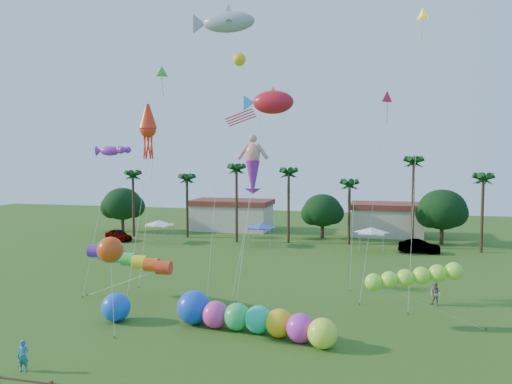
% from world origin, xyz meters
% --- Properties ---
extents(ground, '(160.00, 160.00, 0.00)m').
position_xyz_m(ground, '(0.00, 0.00, 0.00)').
color(ground, '#285116').
rests_on(ground, ground).
extents(tree_line, '(69.46, 8.91, 11.00)m').
position_xyz_m(tree_line, '(3.57, 44.00, 4.28)').
color(tree_line, '#3A2819').
rests_on(tree_line, ground).
extents(buildings_row, '(35.00, 7.00, 4.00)m').
position_xyz_m(buildings_row, '(-3.09, 50.00, 2.00)').
color(buildings_row, beige).
rests_on(buildings_row, ground).
extents(tent_row, '(31.00, 4.00, 0.60)m').
position_xyz_m(tent_row, '(-6.00, 36.33, 2.75)').
color(tent_row, white).
rests_on(tent_row, ground).
extents(car_a, '(4.95, 3.81, 1.57)m').
position_xyz_m(car_a, '(-26.25, 36.05, 0.79)').
color(car_a, '#4C4C54').
rests_on(car_a, ground).
extents(car_b, '(5.00, 2.21, 1.60)m').
position_xyz_m(car_b, '(13.66, 36.85, 0.80)').
color(car_b, '#4C4C54').
rests_on(car_b, ground).
extents(spectator_a, '(0.70, 0.54, 1.72)m').
position_xyz_m(spectator_a, '(-9.61, -3.48, 0.86)').
color(spectator_a, teal).
rests_on(spectator_a, ground).
extents(spectator_b, '(1.14, 1.08, 1.85)m').
position_xyz_m(spectator_b, '(13.29, 14.63, 0.92)').
color(spectator_b, gray).
rests_on(spectator_b, ground).
extents(caterpillar_inflatable, '(11.50, 4.60, 2.36)m').
position_xyz_m(caterpillar_inflatable, '(0.63, 5.20, 0.99)').
color(caterpillar_inflatable, '#EC3E9A').
rests_on(caterpillar_inflatable, ground).
extents(blue_ball, '(2.04, 2.04, 2.04)m').
position_xyz_m(blue_ball, '(-8.99, 5.19, 1.02)').
color(blue_ball, blue).
rests_on(blue_ball, ground).
extents(rainbow_tube, '(9.54, 2.10, 3.54)m').
position_xyz_m(rainbow_tube, '(-9.24, 9.48, 2.99)').
color(rainbow_tube, '#F6381B').
rests_on(rainbow_tube, ground).
extents(green_worm, '(10.65, 2.48, 3.80)m').
position_xyz_m(green_worm, '(8.63, 8.46, 3.09)').
color(green_worm, '#9BFF38').
rests_on(green_worm, ground).
extents(orange_ball_kite, '(1.79, 1.79, 6.47)m').
position_xyz_m(orange_ball_kite, '(-7.85, 2.64, 5.62)').
color(orange_ball_kite, '#DE4512').
rests_on(orange_ball_kite, ground).
extents(merman_kite, '(2.25, 4.55, 13.04)m').
position_xyz_m(merman_kite, '(-1.24, 13.85, 10.68)').
color(merman_kite, '#E79483').
rests_on(merman_kite, ground).
extents(fish_kite, '(5.49, 5.93, 17.40)m').
position_xyz_m(fish_kite, '(-0.05, 16.22, 16.28)').
color(fish_kite, red).
rests_on(fish_kite, ground).
extents(shark_kite, '(6.62, 7.19, 24.41)m').
position_xyz_m(shark_kite, '(-4.05, 16.37, 23.28)').
color(shark_kite, '#9AA2A8').
rests_on(shark_kite, ground).
extents(squid_kite, '(1.60, 4.66, 15.95)m').
position_xyz_m(squid_kite, '(-9.30, 11.21, 13.82)').
color(squid_kite, '#FF3314').
rests_on(squid_kite, ground).
extents(lobster_kite, '(3.27, 5.84, 12.79)m').
position_xyz_m(lobster_kite, '(-14.81, 14.68, 12.15)').
color(lobster_kite, purple).
rests_on(lobster_kite, ground).
extents(delta_kite_red, '(2.51, 5.36, 17.22)m').
position_xyz_m(delta_kite_red, '(9.39, 18.07, 16.35)').
color(delta_kite_red, '#FC1C40').
rests_on(delta_kite_red, ground).
extents(delta_kite_yellow, '(1.44, 4.27, 23.20)m').
position_xyz_m(delta_kite_yellow, '(11.91, 15.50, 22.17)').
color(delta_kite_yellow, yellow).
rests_on(delta_kite_yellow, ground).
extents(delta_kite_green, '(1.64, 3.76, 19.96)m').
position_xyz_m(delta_kite_green, '(-10.73, 17.09, 19.03)').
color(delta_kite_green, '#47CD30').
rests_on(delta_kite_green, ground).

